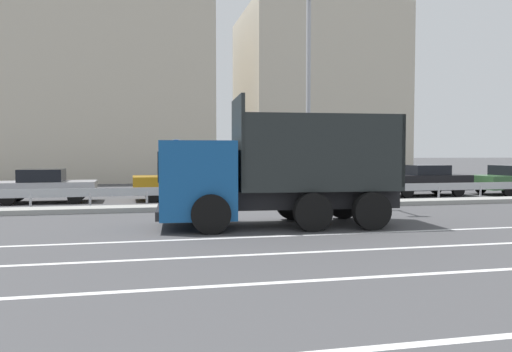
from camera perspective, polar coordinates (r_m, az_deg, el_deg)
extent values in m
plane|color=#424244|center=(16.28, -1.22, -4.77)|extent=(320.00, 320.00, 0.00)
cube|color=silver|center=(12.83, 4.82, -6.78)|extent=(48.48, 0.16, 0.01)
cube|color=silver|center=(10.88, 8.15, -8.52)|extent=(48.48, 0.16, 0.01)
cube|color=silver|center=(8.87, 13.37, -11.16)|extent=(48.48, 0.16, 0.01)
cube|color=silver|center=(6.53, 24.83, -16.45)|extent=(48.48, 0.16, 0.01)
cube|color=gray|center=(18.80, -2.77, -3.49)|extent=(26.66, 1.10, 0.18)
cube|color=#9EA0A5|center=(19.81, -3.30, -1.63)|extent=(48.48, 0.04, 0.32)
cylinder|color=#ADADB2|center=(20.02, -24.38, -2.71)|extent=(0.09, 0.09, 0.62)
cylinder|color=#ADADB2|center=(19.69, -18.44, -2.70)|extent=(0.09, 0.09, 0.62)
cylinder|color=#ADADB2|center=(19.59, -12.36, -2.65)|extent=(0.09, 0.09, 0.62)
cylinder|color=#ADADB2|center=(19.70, -6.29, -2.57)|extent=(0.09, 0.09, 0.62)
cylinder|color=#ADADB2|center=(20.03, -0.35, -2.47)|extent=(0.09, 0.09, 0.62)
cylinder|color=#ADADB2|center=(20.57, 5.33, -2.34)|extent=(0.09, 0.09, 0.62)
cylinder|color=#ADADB2|center=(21.30, 10.67, -2.21)|extent=(0.09, 0.09, 0.62)
cylinder|color=#ADADB2|center=(22.20, 15.62, -2.06)|extent=(0.09, 0.09, 0.62)
cylinder|color=#ADADB2|center=(23.25, 20.16, -1.92)|extent=(0.09, 0.09, 0.62)
cylinder|color=#ADADB2|center=(24.43, 24.27, -1.77)|extent=(0.09, 0.09, 0.62)
cube|color=#144C8C|center=(14.11, -6.76, -0.34)|extent=(2.18, 2.55, 2.12)
cube|color=black|center=(14.10, -10.97, 1.12)|extent=(0.16, 2.09, 0.80)
cube|color=black|center=(14.19, -11.06, -4.02)|extent=(0.24, 2.39, 0.24)
cube|color=black|center=(14.69, 6.60, -2.51)|extent=(4.82, 1.62, 0.53)
cube|color=#232828|center=(14.66, 6.61, -1.25)|extent=(4.69, 2.61, 0.12)
cube|color=#232828|center=(13.55, 7.91, 2.91)|extent=(4.56, 0.37, 2.00)
cube|color=#232828|center=(15.71, 5.53, 2.89)|extent=(4.56, 0.37, 2.00)
cube|color=#232828|center=(14.19, -2.08, 3.93)|extent=(0.24, 2.34, 2.50)
cube|color=#232828|center=(15.38, 14.66, 2.82)|extent=(0.24, 2.34, 2.00)
cylinder|color=black|center=(13.02, -5.18, -4.35)|extent=(1.06, 0.38, 1.04)
cylinder|color=black|center=(15.38, -5.79, -3.26)|extent=(1.06, 0.38, 1.04)
cylinder|color=black|center=(13.48, 6.51, -4.12)|extent=(1.06, 0.38, 1.04)
cylinder|color=black|center=(15.77, 4.18, -3.11)|extent=(1.06, 0.38, 1.04)
cylinder|color=black|center=(14.01, 13.08, -3.91)|extent=(1.06, 0.38, 1.04)
cylinder|color=black|center=(16.23, 9.90, -2.98)|extent=(1.06, 0.38, 1.04)
cylinder|color=white|center=(18.55, -9.05, -3.29)|extent=(0.16, 0.16, 0.38)
cylinder|color=black|center=(18.52, -9.06, -2.12)|extent=(0.16, 0.16, 0.38)
cylinder|color=white|center=(18.49, -9.06, -0.95)|extent=(0.16, 0.16, 0.38)
cylinder|color=black|center=(18.47, -9.07, 0.22)|extent=(0.16, 0.16, 0.38)
cylinder|color=white|center=(18.46, -9.08, 1.39)|extent=(0.16, 0.16, 0.38)
cylinder|color=#1E4CB2|center=(18.45, -9.09, 3.05)|extent=(0.69, 0.03, 0.69)
cylinder|color=white|center=(18.45, -9.09, 3.05)|extent=(0.75, 0.02, 0.75)
cylinder|color=#ADADB2|center=(19.32, 5.99, 8.31)|extent=(0.18, 0.18, 8.02)
cube|color=#A3A3A8|center=(22.83, -22.93, -1.32)|extent=(4.15, 2.07, 0.60)
cube|color=black|center=(22.82, -23.26, 0.08)|extent=(1.77, 1.76, 0.53)
cylinder|color=black|center=(23.61, -19.53, -1.86)|extent=(0.61, 0.22, 0.60)
cylinder|color=black|center=(21.77, -19.98, -2.24)|extent=(0.61, 0.22, 0.60)
cylinder|color=black|center=(23.98, -25.58, -1.90)|extent=(0.61, 0.22, 0.60)
cylinder|color=black|center=(22.17, -26.52, -2.28)|extent=(0.61, 0.22, 0.60)
cube|color=#B27A14|center=(22.47, -8.52, -0.97)|extent=(4.27, 2.07, 0.77)
cube|color=black|center=(22.43, -8.86, 0.76)|extent=(1.82, 1.76, 0.59)
cylinder|color=black|center=(23.58, -5.57, -1.72)|extent=(0.61, 0.22, 0.60)
cylinder|color=black|center=(21.76, -4.85, -2.09)|extent=(0.61, 0.22, 0.60)
cylinder|color=black|center=(23.33, -11.94, -1.82)|extent=(0.61, 0.22, 0.60)
cylinder|color=black|center=(21.49, -11.74, -2.20)|extent=(0.61, 0.22, 0.60)
cube|color=silver|center=(22.96, 5.07, -0.93)|extent=(4.68, 1.97, 0.73)
cube|color=black|center=(22.90, 4.74, 0.46)|extent=(2.01, 1.63, 0.38)
cylinder|color=black|center=(24.17, 7.84, -1.63)|extent=(0.61, 0.23, 0.60)
cylinder|color=black|center=(22.61, 9.09, -1.94)|extent=(0.61, 0.23, 0.60)
cylinder|color=black|center=(23.48, 1.19, -1.73)|extent=(0.61, 0.23, 0.60)
cylinder|color=black|center=(21.87, 1.99, -2.06)|extent=(0.61, 0.23, 0.60)
cube|color=black|center=(25.70, 18.50, -0.67)|extent=(4.39, 1.97, 0.73)
cube|color=black|center=(25.74, 18.76, 0.67)|extent=(1.86, 1.70, 0.48)
cylinder|color=black|center=(24.26, 16.90, -1.70)|extent=(0.60, 0.21, 0.60)
cylinder|color=black|center=(25.82, 14.88, -1.42)|extent=(0.60, 0.21, 0.60)
cylinder|color=black|center=(25.73, 22.10, -1.54)|extent=(0.60, 0.21, 0.60)
cylinder|color=black|center=(27.21, 19.90, -1.28)|extent=(0.60, 0.21, 0.60)
cylinder|color=black|center=(28.25, 24.30, -1.22)|extent=(0.61, 0.24, 0.60)
cylinder|color=black|center=(26.87, 26.85, -1.46)|extent=(0.61, 0.24, 0.60)
cube|color=beige|center=(41.85, -18.79, 8.75)|extent=(18.66, 13.30, 13.25)
cube|color=beige|center=(43.98, 6.75, 9.02)|extent=(12.50, 11.24, 13.93)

